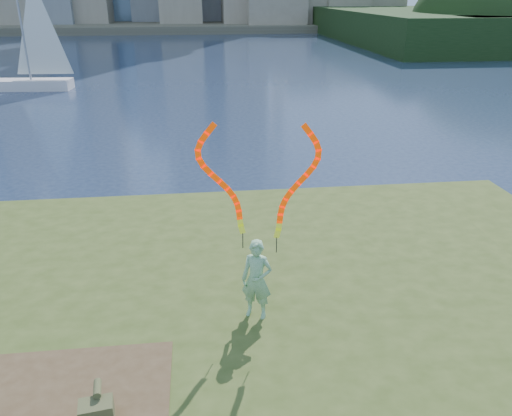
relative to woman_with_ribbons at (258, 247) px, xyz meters
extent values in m
plane|color=#1A2742|center=(-0.95, 1.06, -2.23)|extent=(320.00, 320.00, 0.00)
cube|color=#374619|center=(-0.95, -1.44, -2.08)|extent=(20.00, 18.00, 0.30)
cube|color=#374619|center=(-0.95, -1.14, -1.83)|extent=(17.00, 15.00, 0.30)
cube|color=#374619|center=(-0.95, -0.94, -1.58)|extent=(14.00, 12.00, 0.30)
cube|color=#504B3B|center=(-0.95, 96.06, -1.63)|extent=(320.00, 40.00, 1.20)
imported|color=#237731|center=(-0.02, -0.03, -0.66)|extent=(0.66, 0.56, 1.54)
cylinder|color=black|center=(-0.25, 0.18, 0.05)|extent=(0.02, 0.02, 0.30)
cylinder|color=black|center=(0.32, -0.06, 0.05)|extent=(0.02, 0.02, 0.30)
cube|color=#414828|center=(-2.53, -2.25, -1.26)|extent=(0.50, 0.37, 0.33)
cylinder|color=#414828|center=(-2.53, -2.03, -1.04)|extent=(0.15, 0.32, 0.11)
cube|color=silver|center=(-12.34, 29.26, -1.91)|extent=(5.46, 2.07, 0.75)
cylinder|color=gray|center=(-12.34, 29.26, 2.28)|extent=(0.15, 0.15, 8.15)
camera|label=1|loc=(-0.94, -7.70, 4.12)|focal=35.00mm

